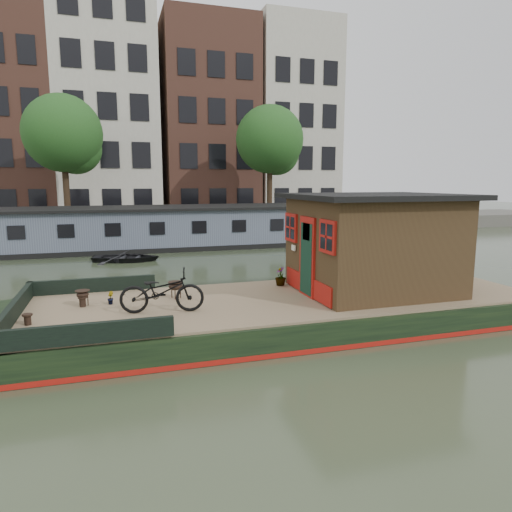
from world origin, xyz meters
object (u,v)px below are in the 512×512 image
object	(u,v)px
dinghy	(126,254)
brazier_rear	(83,298)
cabin	(373,242)
brazier_front	(176,290)
bicycle	(162,291)

from	to	relation	value
dinghy	brazier_rear	bearing A→B (deg)	-171.58
cabin	brazier_front	world-z (taller)	cabin
bicycle	dinghy	world-z (taller)	bicycle
cabin	dinghy	bearing A→B (deg)	119.11
bicycle	brazier_front	size ratio (longest dim) A/B	4.32
brazier_rear	bicycle	bearing A→B (deg)	-31.66
brazier_rear	cabin	bearing A→B (deg)	-5.03
bicycle	cabin	bearing A→B (deg)	-76.86
brazier_front	brazier_rear	bearing A→B (deg)	-177.72
bicycle	brazier_rear	world-z (taller)	bicycle
bicycle	brazier_rear	distance (m)	1.93
cabin	bicycle	xyz separation A→B (m)	(-5.23, -0.40, -0.77)
cabin	bicycle	bearing A→B (deg)	-175.63
brazier_rear	brazier_front	bearing A→B (deg)	2.28
cabin	dinghy	world-z (taller)	cabin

